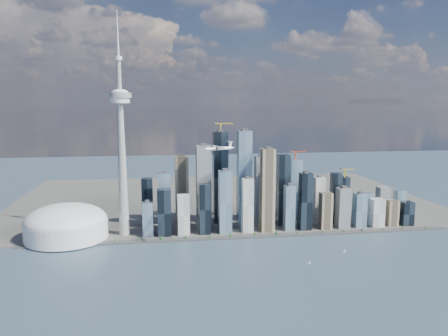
{
  "coord_description": "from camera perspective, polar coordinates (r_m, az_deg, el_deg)",
  "views": [
    {
      "loc": [
        -202.95,
        -792.81,
        340.05
      ],
      "look_at": [
        -50.1,
        260.0,
        177.45
      ],
      "focal_mm": 35.0,
      "sensor_mm": 36.0,
      "label": 1
    }
  ],
  "objects": [
    {
      "name": "shoreline_trees",
      "position": [
        1112.82,
        2.66,
        -8.64
      ],
      "size": [
        960.53,
        7.2,
        8.8
      ],
      "color": "#3F2D1E",
      "rests_on": "seawall"
    },
    {
      "name": "ground",
      "position": [
        886.21,
        5.8,
        -13.92
      ],
      "size": [
        4000.0,
        4000.0,
        0.0
      ],
      "primitive_type": "plane",
      "color": "#364E60",
      "rests_on": "ground"
    },
    {
      "name": "needle_tower",
      "position": [
        1111.96,
        -13.25,
        3.08
      ],
      "size": [
        56.0,
        56.0,
        550.5
      ],
      "color": "gray",
      "rests_on": "land"
    },
    {
      "name": "seawall",
      "position": [
        1114.86,
        2.66,
        -8.97
      ],
      "size": [
        1100.0,
        22.0,
        4.0
      ],
      "primitive_type": "cube",
      "color": "#383838",
      "rests_on": "ground"
    },
    {
      "name": "sailboat_east",
      "position": [
        1045.68,
        15.47,
        -10.42
      ],
      "size": [
        7.39,
        3.43,
        10.24
      ],
      "rotation": [
        0.0,
        0.0,
        -0.24
      ],
      "color": "silver",
      "rests_on": "ground"
    },
    {
      "name": "dome_stadium",
      "position": [
        1157.92,
        -19.92,
        -6.89
      ],
      "size": [
        200.0,
        200.0,
        86.0
      ],
      "color": "silver",
      "rests_on": "land"
    },
    {
      "name": "sailboat_west",
      "position": [
        960.16,
        11.1,
        -12.01
      ],
      "size": [
        7.52,
        3.38,
        10.4
      ],
      "rotation": [
        0.0,
        0.0,
        -0.22
      ],
      "color": "silver",
      "rests_on": "ground"
    },
    {
      "name": "airplane",
      "position": [
        961.22,
        -0.68,
        2.62
      ],
      "size": [
        73.49,
        65.67,
        18.32
      ],
      "rotation": [
        0.0,
        0.0,
        0.31
      ],
      "color": "white",
      "rests_on": "ground"
    },
    {
      "name": "skyscraper_cluster",
      "position": [
        1186.88,
        4.72,
        -3.62
      ],
      "size": [
        736.0,
        142.0,
        280.94
      ],
      "color": "black",
      "rests_on": "land"
    },
    {
      "name": "land",
      "position": [
        1544.11,
        -0.51,
        -3.98
      ],
      "size": [
        1400.0,
        900.0,
        3.0
      ],
      "primitive_type": "cube",
      "color": "#4C4C47",
      "rests_on": "ground"
    }
  ]
}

